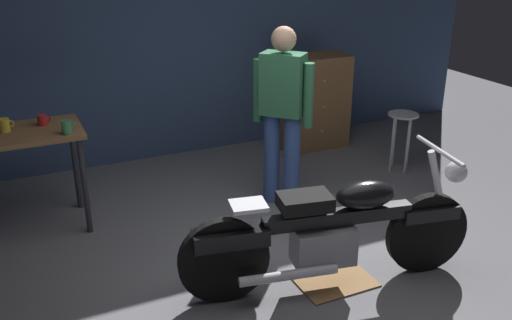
% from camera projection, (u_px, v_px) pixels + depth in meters
% --- Properties ---
extents(ground_plane, '(12.00, 12.00, 0.00)m').
position_uv_depth(ground_plane, '(288.00, 270.00, 4.34)').
color(ground_plane, slate).
extents(back_wall, '(8.00, 0.12, 3.10)m').
position_uv_depth(back_wall, '(170.00, 18.00, 6.11)').
color(back_wall, '#384C70').
rests_on(back_wall, ground_plane).
extents(workbench, '(1.30, 0.64, 0.90)m').
position_uv_depth(workbench, '(0.00, 147.00, 4.59)').
color(workbench, brown).
rests_on(workbench, ground_plane).
extents(motorcycle, '(2.16, 0.72, 1.00)m').
position_uv_depth(motorcycle, '(333.00, 230.00, 4.00)').
color(motorcycle, black).
rests_on(motorcycle, ground_plane).
extents(person_standing, '(0.42, 0.44, 1.67)m').
position_uv_depth(person_standing, '(282.00, 110.00, 5.10)').
color(person_standing, '#39569B').
rests_on(person_standing, ground_plane).
extents(shop_stool, '(0.32, 0.32, 0.64)m').
position_uv_depth(shop_stool, '(402.00, 126.00, 5.99)').
color(shop_stool, '#B2B2B7').
rests_on(shop_stool, ground_plane).
extents(wooden_dresser, '(0.80, 0.47, 1.10)m').
position_uv_depth(wooden_dresser, '(313.00, 102.00, 6.67)').
color(wooden_dresser, brown).
rests_on(wooden_dresser, ground_plane).
extents(drip_tray, '(0.56, 0.40, 0.01)m').
position_uv_depth(drip_tray, '(335.00, 281.00, 4.19)').
color(drip_tray, olive).
rests_on(drip_tray, ground_plane).
extents(mug_yellow_tall, '(0.12, 0.09, 0.11)m').
position_uv_depth(mug_yellow_tall, '(4.00, 125.00, 4.59)').
color(mug_yellow_tall, yellow).
rests_on(mug_yellow_tall, workbench).
extents(mug_red_diner, '(0.11, 0.08, 0.09)m').
position_uv_depth(mug_red_diner, '(43.00, 120.00, 4.75)').
color(mug_red_diner, red).
rests_on(mug_red_diner, workbench).
extents(mug_green_speckled, '(0.12, 0.08, 0.11)m').
position_uv_depth(mug_green_speckled, '(67.00, 127.00, 4.54)').
color(mug_green_speckled, '#3D7F4C').
rests_on(mug_green_speckled, workbench).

